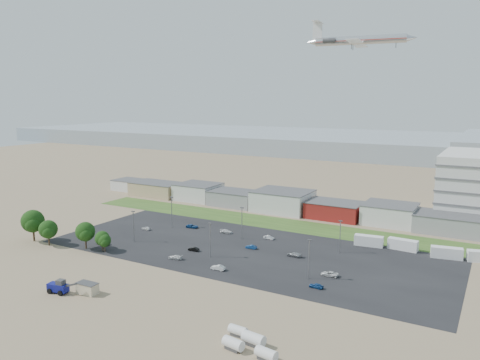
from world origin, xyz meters
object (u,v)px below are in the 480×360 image
Objects in this scene: box_trailer_a at (369,241)px; parked_car_6 at (226,231)px; parked_car_13 at (218,268)px; parked_car_3 at (175,257)px; telehandler at (58,286)px; tree_far_left at (33,224)px; parked_car_0 at (329,274)px; airliner at (360,40)px; parked_car_9 at (192,226)px; storage_tank_nw at (238,330)px; parked_car_7 at (251,247)px; parked_car_10 at (103,243)px; parked_car_4 at (194,249)px; parked_car_12 at (294,255)px; portable_shed at (87,288)px; parked_car_11 at (269,237)px; parked_car_2 at (316,286)px.

box_trailer_a reaches higher than parked_car_6.
parked_car_3 is at bearing -96.62° from parked_car_13.
tree_far_left is (-40.22, 23.81, 4.05)m from telehandler.
telehandler is 1.82× the size of parked_car_0.
airliner reaches higher than parked_car_9.
storage_tank_nw reaches higher than parked_car_0.
parked_car_7 is 45.92m from parked_car_10.
parked_car_4 is 0.81× the size of parked_car_12.
parked_car_13 is (64.59, 7.16, -5.07)m from tree_far_left.
telehandler is 61.53m from parked_car_9.
parked_car_0 is at bearing 10.76° from tree_far_left.
portable_shed is at bearing -34.94° from parked_car_13.
parked_car_6 is at bearing -178.73° from parked_car_4.
tree_far_left reaches higher than storage_tank_nw.
portable_shed reaches higher than parked_car_3.
parked_car_11 is at bearing 31.09° from tree_far_left.
parked_car_12 is (14.13, -0.29, 0.05)m from parked_car_7.
parked_car_4 is (-41.46, 8.33, -0.02)m from parked_car_2.
telehandler reaches higher than parked_car_12.
parked_car_11 is at bearing 146.84° from parked_car_3.
parked_car_2 is at bearing 31.73° from portable_shed.
tree_far_left is 23.95m from parked_car_10.
telehandler is 2.03× the size of parked_car_13.
parked_car_11 is (14.60, 30.20, -0.01)m from parked_car_3.
parked_car_12 is (8.94, -90.49, -69.38)m from airliner.
portable_shed reaches higher than parked_car_2.
airliner is (-17.52, 137.91, 68.92)m from storage_tank_nw.
parked_car_13 is at bearing 128.27° from storage_tank_nw.
parked_car_12 is at bearing 19.05° from tree_far_left.
tree_far_left is 93.36m from parked_car_0.
airliner is 111.21m from parked_car_9.
parked_car_10 is 58.97m from parked_car_12.
box_trailer_a is at bearing 44.99° from telehandler.
tree_far_left is 91.88m from parked_car_2.
parked_car_7 reaches higher than parked_car_4.
parked_car_6 is 1.06× the size of parked_car_13.
parked_car_4 is (49.87, 16.85, -5.15)m from tree_far_left.
telehandler is at bearing -55.65° from parked_car_0.
parked_car_4 is (-43.93, -30.68, -1.03)m from box_trailer_a.
telehandler is at bearing -154.59° from portable_shed.
telehandler is 65.87m from parked_car_0.
parked_car_12 is at bearing -110.69° from parked_car_9.
airliner reaches higher than parked_car_2.
portable_shed is 1.50× the size of parked_car_11.
box_trailer_a is 2.44× the size of parked_car_7.
parked_car_0 is (51.37, 41.21, -1.06)m from telehandler.
portable_shed reaches higher than storage_tank_nw.
parked_car_10 reaches higher than parked_car_9.
parked_car_6 is (-1.30, 20.87, 0.04)m from parked_car_4.
parked_car_0 is 41.72m from parked_car_4.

